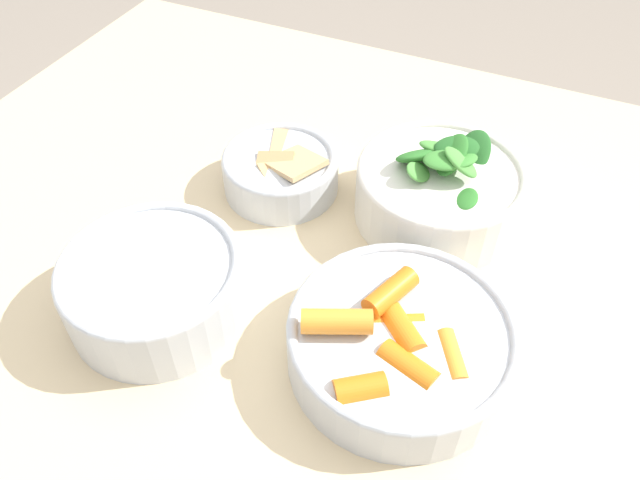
# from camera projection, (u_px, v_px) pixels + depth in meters

# --- Properties ---
(dining_table) EXTENTS (1.12, 0.89, 0.77)m
(dining_table) POSITION_uv_depth(u_px,v_px,m) (349.00, 349.00, 0.71)
(dining_table) COLOR beige
(dining_table) RESTS_ON ground_plane
(bowl_carrots) EXTENTS (0.20, 0.20, 0.07)m
(bowl_carrots) POSITION_uv_depth(u_px,v_px,m) (400.00, 342.00, 0.54)
(bowl_carrots) COLOR silver
(bowl_carrots) RESTS_ON dining_table
(bowl_greens) EXTENTS (0.18, 0.18, 0.10)m
(bowl_greens) POSITION_uv_depth(u_px,v_px,m) (440.00, 188.00, 0.67)
(bowl_greens) COLOR silver
(bowl_greens) RESTS_ON dining_table
(bowl_beans_hotdog) EXTENTS (0.17, 0.17, 0.07)m
(bowl_beans_hotdog) POSITION_uv_depth(u_px,v_px,m) (155.00, 288.00, 0.58)
(bowl_beans_hotdog) COLOR silver
(bowl_beans_hotdog) RESTS_ON dining_table
(bowl_cookies) EXTENTS (0.13, 0.13, 0.05)m
(bowl_cookies) POSITION_uv_depth(u_px,v_px,m) (281.00, 170.00, 0.70)
(bowl_cookies) COLOR silver
(bowl_cookies) RESTS_ON dining_table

